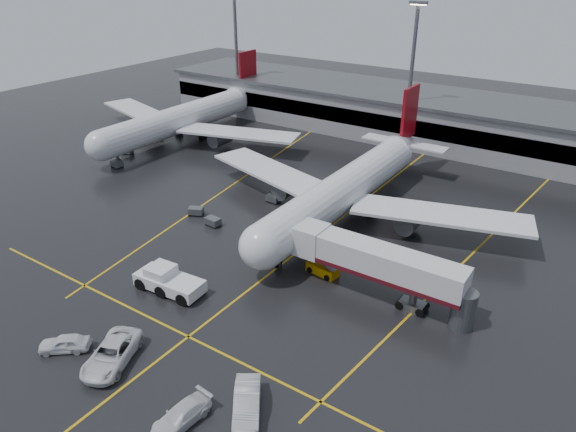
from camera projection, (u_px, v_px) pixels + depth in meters
The scene contains 22 objects.
ground at pixel (310, 242), 66.55m from camera, with size 220.00×220.00×0.00m, color black.
apron_line_centre at pixel (310, 242), 66.54m from camera, with size 0.25×90.00×0.02m, color gold.
apron_line_stop at pixel (188, 337), 50.21m from camera, with size 60.00×0.25×0.02m, color gold.
apron_line_left at pixel (236, 182), 83.94m from camera, with size 0.25×70.00×0.02m, color gold.
apron_line_right at pixel (477, 249), 64.99m from camera, with size 0.25×70.00×0.02m, color gold.
terminal at pixel (443, 120), 100.21m from camera, with size 122.00×19.00×8.60m.
light_mast_left at pixel (236, 47), 113.70m from camera, with size 3.00×1.20×25.45m.
light_mast_mid at pixel (412, 67), 93.76m from camera, with size 3.00×1.20×25.45m.
main_airliner at pixel (348, 186), 71.87m from camera, with size 48.80×45.60×14.10m.
second_airliner at pixel (184, 118), 101.72m from camera, with size 48.80×45.60×14.10m.
jet_bridge at pixel (378, 264), 54.42m from camera, with size 19.90×3.40×6.05m.
pushback_tractor at pixel (168, 281), 56.74m from camera, with size 7.97×3.83×2.77m.
belt_loader at pixel (323, 269), 59.86m from camera, with size 3.90×2.18×2.36m.
service_van_a at pixel (112, 354), 46.64m from camera, with size 3.22×6.98×1.94m, color silver.
service_van_b at pixel (181, 416), 40.70m from camera, with size 2.12×5.22×1.51m, color silver.
service_van_c at pixel (247, 403), 41.61m from camera, with size 2.02×5.79×1.91m, color silver.
service_van_d at pixel (64, 343), 48.21m from camera, with size 1.84×4.57×1.56m, color silver.
baggage_cart_a at pixel (213, 221), 70.42m from camera, with size 2.12×1.49×1.12m.
baggage_cart_b at pixel (196, 211), 73.27m from camera, with size 2.37×2.04×1.12m.
baggage_cart_c at pixel (273, 198), 77.04m from camera, with size 2.04×1.36×1.12m.
baggage_cart_d at pixel (127, 151), 95.55m from camera, with size 2.29×1.82×1.12m.
baggage_cart_e at pixel (117, 164), 89.62m from camera, with size 2.06×1.40×1.12m.
Camera 1 is at (30.05, -49.73, 32.74)m, focal length 32.94 mm.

